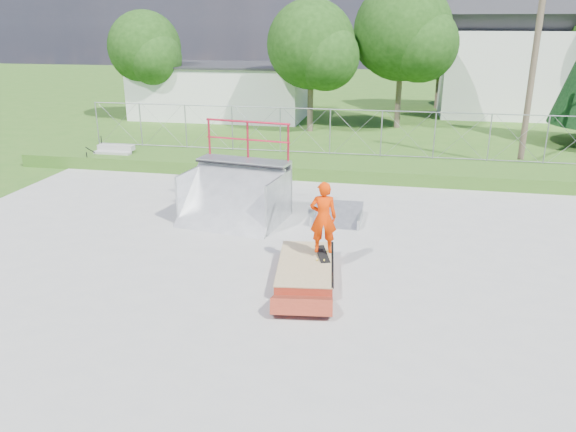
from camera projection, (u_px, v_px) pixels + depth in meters
The scene contains 17 objects.
ground at pixel (270, 276), 12.79m from camera, with size 120.00×120.00×0.00m, color #32601B.
concrete_pad at pixel (270, 275), 12.78m from camera, with size 20.00×16.00×0.04m, color #9B9B98.
grass_berm at pixel (326, 166), 21.51m from camera, with size 24.00×3.00×0.50m, color #32601B.
grind_box at pixel (306, 270), 12.67m from camera, with size 1.53×2.66×0.38m.
quarter_pipe at pixel (232, 176), 15.81m from camera, with size 2.76×2.33×2.76m, color #95979C, non-canonical shape.
flat_bank_ramp at pixel (337, 215), 16.17m from camera, with size 1.38×1.47×0.42m, color #95979C, non-canonical shape.
skateboard at pixel (322, 254), 12.92m from camera, with size 0.22×0.80×0.02m, color black.
skater at pixel (323, 220), 12.64m from camera, with size 0.61×0.40×1.67m, color #ED3100.
concrete_stairs at pixel (111, 157), 22.30m from camera, with size 1.50×1.60×0.80m, color #9B9B98, non-canonical shape.
chain_link_fence at pixel (330, 132), 22.06m from camera, with size 20.00×0.06×1.80m, color gray, non-canonical shape.
utility_building_flat at pixel (224, 91), 34.17m from camera, with size 10.00×6.00×3.00m, color white.
gable_house at pixel (511, 51), 33.94m from camera, with size 8.40×6.08×8.94m.
utility_pole at pixel (534, 64), 21.20m from camera, with size 0.24×0.24×8.00m, color brown.
tree_left_near at pixel (315, 48), 28.25m from camera, with size 4.76×4.48×6.65m.
tree_center at pixel (408, 35), 29.04m from camera, with size 5.44×5.12×7.60m.
tree_left_far at pixel (148, 51), 32.08m from camera, with size 4.42×4.16×6.18m.
tree_back_mid at pixel (444, 52), 36.44m from camera, with size 4.08×3.84×5.70m.
Camera 1 is at (2.70, -11.32, 5.49)m, focal length 35.00 mm.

